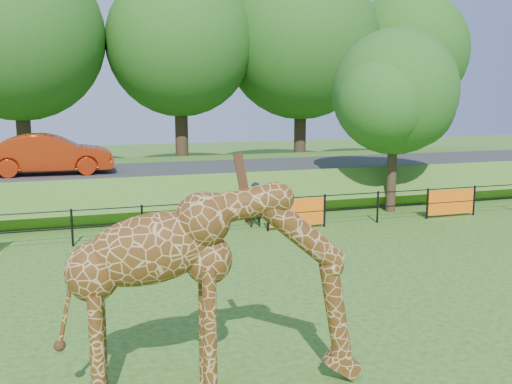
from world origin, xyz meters
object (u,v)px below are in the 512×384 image
at_px(car_red, 50,154).
at_px(visitor, 255,204).
at_px(tree_east, 396,97).
at_px(giraffe, 216,291).

relative_size(car_red, visitor, 3.04).
bearing_deg(tree_east, visitor, -171.59).
bearing_deg(giraffe, visitor, 75.86).
distance_m(giraffe, visitor, 10.96).
bearing_deg(car_red, visitor, -125.29).
xyz_separation_m(giraffe, visitor, (3.96, 10.18, -0.79)).
xyz_separation_m(giraffe, tree_east, (9.75, 11.04, 2.73)).
xyz_separation_m(visitor, tree_east, (5.78, 0.85, 3.53)).
bearing_deg(car_red, giraffe, -168.71).
relative_size(giraffe, visitor, 2.88).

